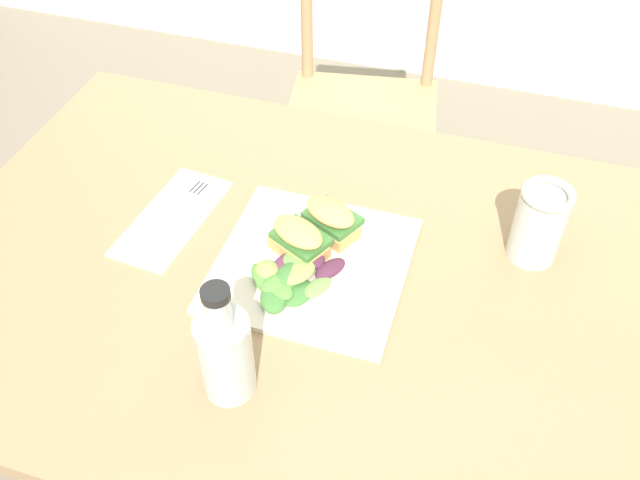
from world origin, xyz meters
TOP-DOWN VIEW (x-y plane):
  - ground_plane at (0.00, 0.00)m, footprint 8.87×8.87m
  - dining_table at (-0.10, -0.06)m, footprint 1.11×0.82m
  - chair_wooden_far at (-0.19, 0.81)m, footprint 0.46×0.46m
  - plate_lunch at (-0.06, -0.05)m, footprint 0.29×0.29m
  - sandwich_half_front at (-0.09, -0.03)m, footprint 0.10×0.09m
  - sandwich_half_back at (-0.05, 0.03)m, footprint 0.10×0.09m
  - salad_mixed_greens at (-0.08, -0.09)m, footprint 0.15×0.16m
  - napkin_folded at (-0.31, -0.01)m, footprint 0.12×0.24m
  - fork_on_napkin at (-0.31, 0.01)m, footprint 0.05×0.19m
  - bottle_cold_brew at (-0.10, -0.28)m, footprint 0.07×0.07m
  - mason_jar_iced_tea at (0.26, 0.08)m, footprint 0.08×0.08m

SIDE VIEW (x-z plane):
  - ground_plane at x=0.00m, z-range 0.00..0.00m
  - chair_wooden_far at x=-0.19m, z-range 0.01..0.88m
  - dining_table at x=-0.10m, z-range 0.23..0.97m
  - napkin_folded at x=-0.31m, z-range 0.74..0.74m
  - plate_lunch at x=-0.06m, z-range 0.74..0.75m
  - fork_on_napkin at x=-0.31m, z-range 0.74..0.75m
  - salad_mixed_greens at x=-0.08m, z-range 0.75..0.77m
  - sandwich_half_front at x=-0.09m, z-range 0.75..0.81m
  - sandwich_half_back at x=-0.05m, z-range 0.75..0.81m
  - mason_jar_iced_tea at x=0.26m, z-range 0.73..0.86m
  - bottle_cold_brew at x=-0.10m, z-range 0.71..0.90m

